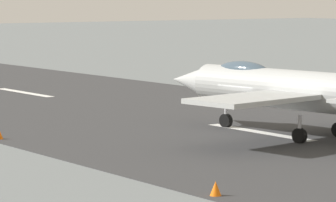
% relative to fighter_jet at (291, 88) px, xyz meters
% --- Properties ---
extents(ground_plane, '(400.00, 400.00, 0.00)m').
position_rel_fighter_jet_xyz_m(ground_plane, '(2.85, 0.38, -2.50)').
color(ground_plane, slate).
extents(runway_strip, '(240.00, 26.00, 0.02)m').
position_rel_fighter_jet_xyz_m(runway_strip, '(2.83, 0.38, -2.49)').
color(runway_strip, '#353637').
rests_on(runway_strip, ground).
extents(fighter_jet, '(16.90, 14.98, 5.70)m').
position_rel_fighter_jet_xyz_m(fighter_jet, '(0.00, 0.00, 0.00)').
color(fighter_jet, '#AFB3B3').
rests_on(fighter_jet, ground).
extents(crew_person, '(0.28, 0.70, 1.56)m').
position_rel_fighter_jet_xyz_m(crew_person, '(14.43, -11.58, -1.72)').
color(crew_person, '#1E2338').
rests_on(crew_person, ground).
extents(marker_cone_near, '(0.44, 0.44, 0.55)m').
position_rel_fighter_jet_xyz_m(marker_cone_near, '(-9.57, 12.76, -2.23)').
color(marker_cone_near, orange).
rests_on(marker_cone_near, ground).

